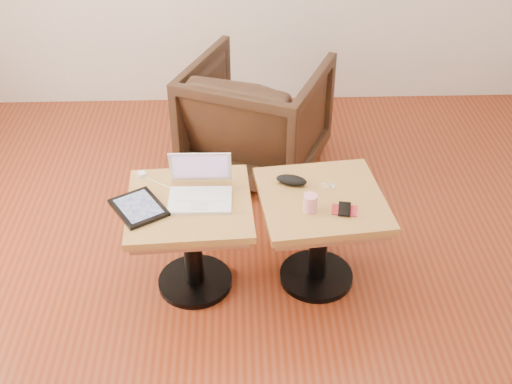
{
  "coord_description": "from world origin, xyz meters",
  "views": [
    {
      "loc": [
        -0.09,
        -2.38,
        2.42
      ],
      "look_at": [
        -0.01,
        0.13,
        0.6
      ],
      "focal_mm": 45.0,
      "sensor_mm": 36.0,
      "label": 1
    }
  ],
  "objects_px": {
    "side_table_left": "(191,224)",
    "striped_cup": "(310,203)",
    "side_table_right": "(320,218)",
    "armchair": "(256,117)",
    "laptop": "(200,189)"
  },
  "relations": [
    {
      "from": "laptop",
      "to": "armchair",
      "type": "xyz_separation_m",
      "value": [
        0.31,
        1.09,
        -0.21
      ]
    },
    {
      "from": "side_table_left",
      "to": "laptop",
      "type": "xyz_separation_m",
      "value": [
        0.05,
        0.04,
        0.18
      ]
    },
    {
      "from": "armchair",
      "to": "striped_cup",
      "type": "bearing_deg",
      "value": 123.49
    },
    {
      "from": "side_table_left",
      "to": "armchair",
      "type": "distance_m",
      "value": 1.19
    },
    {
      "from": "side_table_left",
      "to": "side_table_right",
      "type": "relative_size",
      "value": 0.95
    },
    {
      "from": "side_table_right",
      "to": "laptop",
      "type": "height_order",
      "value": "laptop"
    },
    {
      "from": "side_table_left",
      "to": "side_table_right",
      "type": "distance_m",
      "value": 0.65
    },
    {
      "from": "side_table_left",
      "to": "striped_cup",
      "type": "xyz_separation_m",
      "value": [
        0.58,
        -0.09,
        0.18
      ]
    },
    {
      "from": "side_table_right",
      "to": "armchair",
      "type": "distance_m",
      "value": 1.15
    },
    {
      "from": "side_table_right",
      "to": "laptop",
      "type": "relative_size",
      "value": 2.15
    },
    {
      "from": "laptop",
      "to": "armchair",
      "type": "height_order",
      "value": "laptop"
    },
    {
      "from": "side_table_right",
      "to": "armchair",
      "type": "height_order",
      "value": "armchair"
    },
    {
      "from": "laptop",
      "to": "striped_cup",
      "type": "height_order",
      "value": "laptop"
    },
    {
      "from": "laptop",
      "to": "striped_cup",
      "type": "bearing_deg",
      "value": -13.2
    },
    {
      "from": "striped_cup",
      "to": "armchair",
      "type": "xyz_separation_m",
      "value": [
        -0.21,
        1.22,
        -0.21
      ]
    }
  ]
}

